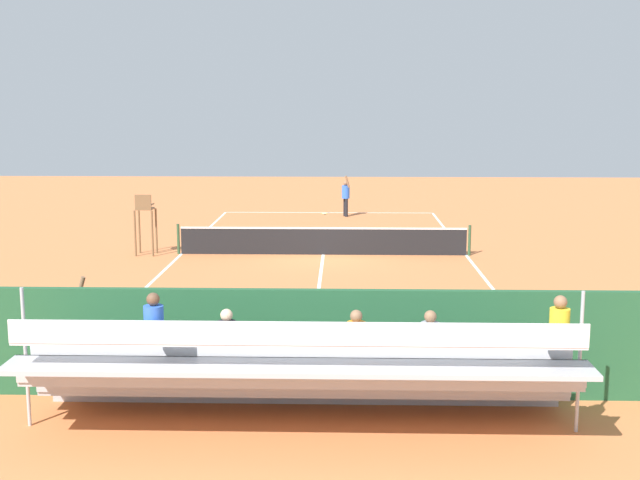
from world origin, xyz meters
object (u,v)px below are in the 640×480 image
Objects in this scene: tennis_net at (323,241)px; courtside_bench at (406,355)px; umpire_chair at (145,218)px; line_judge at (78,324)px; bleacher_stand at (306,370)px; equipment_bag at (306,376)px; tennis_ball_near at (293,228)px; tennis_player at (346,195)px; tennis_racket at (324,214)px.

tennis_net is 5.72× the size of courtside_bench.
line_judge is at bearing 97.68° from umpire_chair.
tennis_net is 13.41m from courtside_bench.
bleacher_stand is 2.78m from courtside_bench.
tennis_ball_near is at bearing -85.76° from equipment_bag.
umpire_chair is 12.17m from tennis_player.
tennis_net is 15.34m from bleacher_stand.
line_judge is (-1.70, 12.65, -0.30)m from umpire_chair.
line_judge is at bearing 70.76° from tennis_net.
tennis_net is 156.06× the size of tennis_ball_near.
tennis_player is at bearing -91.66° from bleacher_stand.
umpire_chair is 32.42× the size of tennis_ball_near.
tennis_net reaches higher than tennis_ball_near.
umpire_chair reaches higher than tennis_ball_near.
tennis_ball_near is (1.22, 4.78, 0.02)m from tennis_racket.
tennis_player reaches higher than tennis_racket.
tennis_player is 23.21m from line_judge.
equipment_bag is at bearing 115.22° from umpire_chair.
courtside_bench reaches higher than equipment_bag.
courtside_bench is 23.02m from tennis_player.
bleacher_stand is at bearing 90.63° from tennis_racket.
tennis_player is (1.09, -22.99, 0.46)m from courtside_bench.
tennis_net is at bearing 103.80° from tennis_ball_near.
equipment_bag is 1.55× the size of tennis_racket.
equipment_bag is at bearing 94.24° from tennis_ball_near.
tennis_net is 11.44× the size of equipment_bag.
tennis_player is at bearing 140.36° from tennis_racket.
bleacher_stand is 16.37m from umpire_chair.
tennis_ball_near reaches higher than tennis_racket.
umpire_chair reaches higher than line_judge.
bleacher_stand reaches higher than tennis_net.
umpire_chair reaches higher than tennis_racket.
courtside_bench is 23.92m from tennis_racket.
bleacher_stand is 137.27× the size of tennis_ball_near.
umpire_chair is at bearing 60.91° from tennis_racket.
tennis_ball_near is at bearing 60.53° from tennis_player.
courtside_bench is 6.43m from line_judge.
tennis_net is at bearing -109.24° from line_judge.
bleacher_stand is 4.70× the size of tennis_player.
tennis_player is at bearing -92.00° from equipment_bag.
tennis_net is 6.26m from umpire_chair.
tennis_player is at bearing -119.47° from tennis_ball_near.
bleacher_stand reaches higher than tennis_racket.
line_judge is at bearing -3.53° from courtside_bench.
equipment_bag is (0.08, -1.94, -0.77)m from bleacher_stand.
tennis_player is at bearing -94.78° from tennis_net.
umpire_chair is 15.37m from courtside_bench.
tennis_player is (-0.81, -23.11, 0.84)m from equipment_bag.
umpire_chair is 1.11× the size of tennis_player.
line_judge is at bearing 79.61° from tennis_racket.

